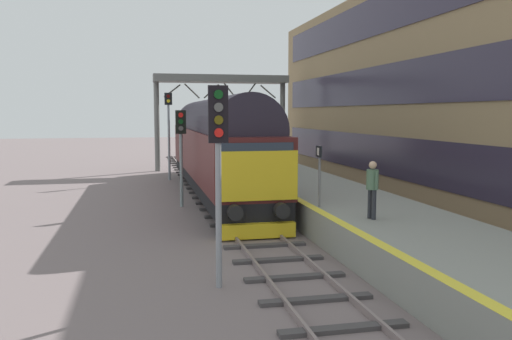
{
  "coord_description": "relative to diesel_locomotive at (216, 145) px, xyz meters",
  "views": [
    {
      "loc": [
        -3.6,
        -19.11,
        4.0
      ],
      "look_at": [
        0.2,
        -1.8,
        2.09
      ],
      "focal_mm": 37.33,
      "sensor_mm": 36.0,
      "label": 1
    }
  ],
  "objects": [
    {
      "name": "signal_post_mid",
      "position": [
        -1.88,
        -2.64,
        0.18
      ],
      "size": [
        0.44,
        0.22,
        4.11
      ],
      "color": "gray",
      "rests_on": "ground"
    },
    {
      "name": "station_platform",
      "position": [
        3.6,
        -6.16,
        -1.98
      ],
      "size": [
        4.0,
        44.0,
        1.01
      ],
      "color": "gray",
      "rests_on": "ground"
    },
    {
      "name": "signal_post_near",
      "position": [
        -1.88,
        -13.5,
        0.52
      ],
      "size": [
        0.44,
        0.22,
        4.6
      ],
      "color": "gray",
      "rests_on": "ground"
    },
    {
      "name": "waiting_passenger",
      "position": [
        2.79,
        -11.47,
        -0.49
      ],
      "size": [
        0.38,
        0.51,
        1.64
      ],
      "rotation": [
        0.0,
        0.0,
        1.71
      ],
      "color": "#282A31",
      "rests_on": "station_platform"
    },
    {
      "name": "diesel_locomotive",
      "position": [
        0.0,
        0.0,
        0.0
      ],
      "size": [
        2.74,
        18.48,
        4.68
      ],
      "color": "black",
      "rests_on": "ground"
    },
    {
      "name": "platform_number_sign",
      "position": [
        1.99,
        -9.21,
        -0.18
      ],
      "size": [
        0.1,
        0.44,
        1.94
      ],
      "color": "slate",
      "rests_on": "station_platform"
    },
    {
      "name": "track_main",
      "position": [
        -0.0,
        -6.16,
        -2.43
      ],
      "size": [
        2.5,
        60.0,
        0.15
      ],
      "color": "gray",
      "rests_on": "ground"
    },
    {
      "name": "overhead_footbridge",
      "position": [
        2.05,
        11.84,
        3.38
      ],
      "size": [
        9.3,
        2.0,
        6.6
      ],
      "color": "slate",
      "rests_on": "ground"
    },
    {
      "name": "station_building",
      "position": [
        10.51,
        -1.84,
        2.72
      ],
      "size": [
        4.77,
        36.3,
        10.4
      ],
      "color": "#937A56",
      "rests_on": "ground"
    },
    {
      "name": "ground_plane",
      "position": [
        -0.0,
        -6.16,
        -2.48
      ],
      "size": [
        140.0,
        140.0,
        0.0
      ],
      "primitive_type": "plane",
      "color": "slate",
      "rests_on": "ground"
    },
    {
      "name": "signal_post_far",
      "position": [
        -1.88,
        6.64,
        0.69
      ],
      "size": [
        0.44,
        0.22,
        5.18
      ],
      "color": "gray",
      "rests_on": "ground"
    }
  ]
}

